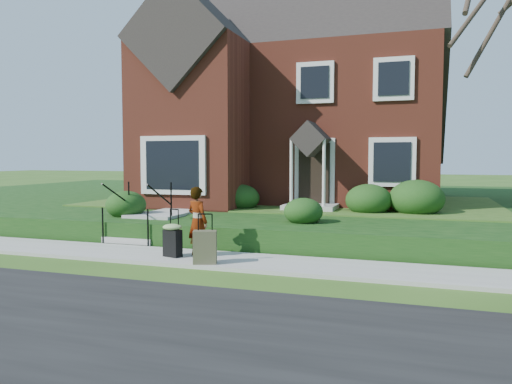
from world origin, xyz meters
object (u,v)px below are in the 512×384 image
at_px(front_steps, 146,223).
at_px(woman, 197,221).
at_px(suitcase_olive, 205,247).
at_px(suitcase_black, 173,238).

xyz_separation_m(front_steps, woman, (2.34, -1.74, 0.37)).
bearing_deg(suitcase_olive, front_steps, 120.25).
height_order(woman, suitcase_olive, woman).
relative_size(front_steps, suitcase_olive, 1.98).
height_order(front_steps, suitcase_olive, front_steps).
bearing_deg(woman, suitcase_black, 51.93).
xyz_separation_m(woman, suitcase_olive, (0.49, -0.69, -0.42)).
xyz_separation_m(suitcase_black, suitcase_olive, (0.97, -0.43, -0.06)).
height_order(suitcase_black, suitcase_olive, suitcase_black).
bearing_deg(woman, front_steps, -12.87).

